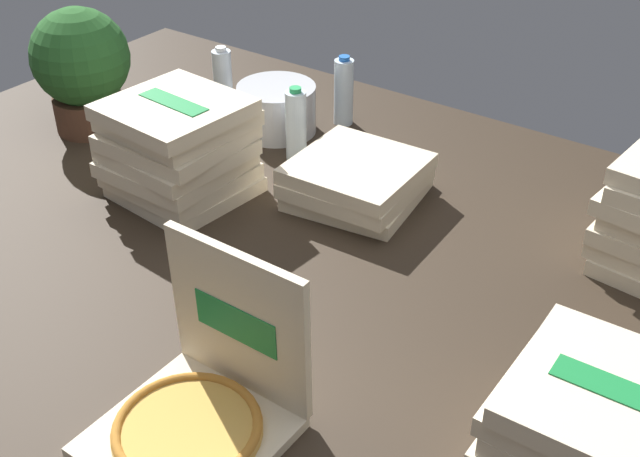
% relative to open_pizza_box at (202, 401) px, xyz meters
% --- Properties ---
extents(ground_plane, '(3.20, 2.40, 0.02)m').
position_rel_open_pizza_box_xyz_m(ground_plane, '(-0.16, 0.46, -0.08)').
color(ground_plane, '#2D2319').
extents(open_pizza_box, '(0.35, 0.36, 0.37)m').
position_rel_open_pizza_box_xyz_m(open_pizza_box, '(0.00, 0.00, 0.00)').
color(open_pizza_box, beige).
rests_on(open_pizza_box, ground_plane).
extents(pizza_stack_right_mid, '(0.37, 0.36, 0.22)m').
position_rel_open_pizza_box_xyz_m(pizza_stack_right_mid, '(0.67, 0.35, 0.04)').
color(pizza_stack_right_mid, beige).
rests_on(pizza_stack_right_mid, ground_plane).
extents(pizza_stack_right_near, '(0.39, 0.40, 0.13)m').
position_rel_open_pizza_box_xyz_m(pizza_stack_right_near, '(-0.24, 0.92, -0.01)').
color(pizza_stack_right_near, beige).
rests_on(pizza_stack_right_near, ground_plane).
extents(pizza_stack_left_near, '(0.38, 0.40, 0.31)m').
position_rel_open_pizza_box_xyz_m(pizza_stack_left_near, '(-0.67, 0.64, 0.08)').
color(pizza_stack_left_near, beige).
rests_on(pizza_stack_left_near, ground_plane).
extents(ice_bucket, '(0.27, 0.27, 0.16)m').
position_rel_open_pizza_box_xyz_m(ice_bucket, '(-0.71, 1.14, 0.01)').
color(ice_bucket, '#B7BABF').
rests_on(ice_bucket, ground_plane).
extents(water_bottle_0, '(0.07, 0.07, 0.25)m').
position_rel_open_pizza_box_xyz_m(water_bottle_0, '(-0.56, 1.33, 0.04)').
color(water_bottle_0, silver).
rests_on(water_bottle_0, ground_plane).
extents(water_bottle_1, '(0.07, 0.07, 0.25)m').
position_rel_open_pizza_box_xyz_m(water_bottle_1, '(-0.54, 1.03, 0.04)').
color(water_bottle_1, silver).
rests_on(water_bottle_1, ground_plane).
extents(water_bottle_2, '(0.07, 0.07, 0.25)m').
position_rel_open_pizza_box_xyz_m(water_bottle_2, '(-0.96, 1.15, 0.04)').
color(water_bottle_2, white).
rests_on(water_bottle_2, ground_plane).
extents(potted_plant, '(0.33, 0.33, 0.42)m').
position_rel_open_pizza_box_xyz_m(potted_plant, '(-1.25, 0.79, 0.15)').
color(potted_plant, '#513323').
rests_on(potted_plant, ground_plane).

